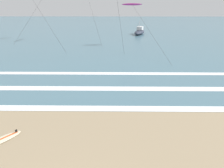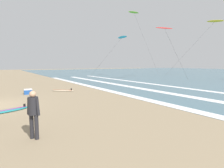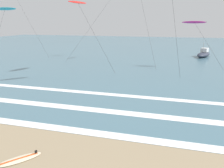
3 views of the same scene
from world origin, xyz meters
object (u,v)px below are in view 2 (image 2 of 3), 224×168
kite_lime_high_left (134,13)px  kite_yellow_far_left (215,21)px  surfboard_foreground_flat (9,110)px  kite_red_mid_center (164,28)px  surfer_background_far (33,110)px  surfboard_right_spare (63,90)px  cooler_box (28,92)px  kite_cyan_low_near (122,37)px

kite_lime_high_left → kite_yellow_far_left: kite_lime_high_left is taller
surfboard_foreground_flat → kite_red_mid_center: size_ratio=0.25×
surfer_background_far → kite_lime_high_left: bearing=136.7°
surfboard_right_spare → surfboard_foreground_flat: bearing=-39.4°
surfboard_foreground_flat → cooler_box: (-5.32, 1.62, 0.18)m
surfboard_right_spare → cooler_box: bearing=-85.3°
surfboard_right_spare → kite_yellow_far_left: 34.87m
kite_yellow_far_left → kite_lime_high_left: bearing=-162.7°
kite_cyan_low_near → kite_yellow_far_left: 19.30m
cooler_box → kite_lime_high_left: bearing=127.7°
surfboard_right_spare → cooler_box: cooler_box is taller
surfboard_right_spare → kite_cyan_low_near: kite_cyan_low_near is taller
surfer_background_far → kite_yellow_far_left: bearing=111.1°
surfer_background_far → cooler_box: 9.87m
surfboard_right_spare → kite_lime_high_left: bearing=130.3°
surfer_background_far → kite_yellow_far_left: size_ratio=0.14×
surfboard_right_spare → kite_yellow_far_left: (-4.18, 32.82, 11.02)m
surfboard_foreground_flat → kite_lime_high_left: (-28.47, 31.56, 16.19)m
kite_cyan_low_near → kite_lime_high_left: 17.18m
surfer_background_far → surfboard_right_spare: size_ratio=0.80×
kite_lime_high_left → kite_yellow_far_left: size_ratio=1.46×
kite_cyan_low_near → kite_lime_high_left: kite_lime_high_left is taller
surfboard_right_spare → kite_cyan_low_near: 21.91m
surfboard_foreground_flat → kite_red_mid_center: kite_red_mid_center is taller
surfer_background_far → surfboard_foreground_flat: size_ratio=0.73×
kite_cyan_low_near → kite_red_mid_center: (7.78, 3.14, 0.79)m
surfboard_right_spare → kite_red_mid_center: kite_red_mid_center is taller
surfboard_right_spare → kite_cyan_low_near: size_ratio=0.20×
kite_red_mid_center → surfer_background_far: bearing=-56.8°
surfboard_right_spare → kite_cyan_low_near: bearing=129.0°
kite_cyan_low_near → kite_lime_high_left: size_ratio=0.62×
kite_yellow_far_left → cooler_box: kite_yellow_far_left is taller
surfboard_right_spare → surfboard_foreground_flat: 7.19m
surfboard_foreground_flat → surfboard_right_spare: bearing=140.6°
surfboard_right_spare → kite_red_mid_center: size_ratio=0.23×
surfer_background_far → kite_lime_high_left: kite_lime_high_left is taller
kite_lime_high_left → surfboard_foreground_flat: bearing=-47.9°
surfboard_right_spare → kite_yellow_far_left: size_ratio=0.18×
cooler_box → surfer_background_far: bearing=-6.5°
surfer_background_far → kite_lime_high_left: 47.78m
kite_red_mid_center → cooler_box: bearing=-76.3°
surfer_background_far → kite_red_mid_center: (-15.17, 23.15, 7.49)m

